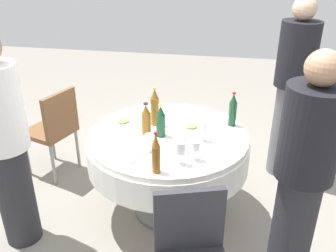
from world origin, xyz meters
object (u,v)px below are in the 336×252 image
bottle_dark_green_rear (233,110)px  dining_table (168,151)px  wine_glass_near (150,140)px  wine_glass_east (181,149)px  bottle_amber_mid (156,154)px  person_front (292,88)px  chair_outer (55,126)px  wine_glass_left (196,147)px  bottle_amber_front (146,120)px  wine_glass_outer (203,127)px  bottle_dark_green_near (161,122)px  wine_glass_south (182,141)px  plate_north (191,127)px  person_rear (302,177)px  bottle_amber_south (155,108)px  person_mid (4,142)px  plate_east (123,122)px

bottle_dark_green_rear → dining_table: bearing=116.9°
wine_glass_near → wine_glass_east: wine_glass_east is taller
bottle_amber_mid → person_front: 1.66m
bottle_dark_green_rear → chair_outer: size_ratio=0.32×
wine_glass_left → bottle_amber_front: bearing=52.9°
bottle_amber_front → wine_glass_outer: (-0.03, -0.44, -0.00)m
bottle_dark_green_rear → person_front: size_ratio=0.17×
dining_table → bottle_dark_green_near: size_ratio=4.90×
wine_glass_south → dining_table: bearing=29.6°
wine_glass_near → plate_north: (0.42, -0.24, -0.09)m
dining_table → person_front: (0.82, -1.00, 0.29)m
bottle_amber_mid → bottle_amber_front: size_ratio=1.12×
wine_glass_near → wine_glass_east: bearing=-115.5°
wine_glass_outer → wine_glass_east: 0.37m
dining_table → wine_glass_near: 0.40m
wine_glass_south → person_front: (1.07, -0.85, 0.05)m
bottle_dark_green_near → wine_glass_east: (-0.37, -0.21, -0.01)m
dining_table → person_rear: (-0.56, -0.91, 0.24)m
bottle_amber_front → bottle_amber_south: 0.18m
bottle_amber_front → chair_outer: (0.40, 1.00, -0.34)m
wine_glass_left → person_front: bearing=-32.8°
person_front → wine_glass_near: bearing=-83.2°
bottle_amber_south → person_mid: (-0.66, 0.91, -0.04)m
wine_glass_south → wine_glass_near: bearing=100.6°
wine_glass_near → bottle_dark_green_near: bearing=-5.9°
plate_east → bottle_amber_front: bearing=-121.6°
bottle_amber_front → person_front: person_front is taller
wine_glass_east → person_front: size_ratio=0.10×
bottle_amber_front → bottle_dark_green_near: bottle_dark_green_near is taller
wine_glass_left → bottle_amber_mid: bearing=130.3°
bottle_dark_green_near → plate_east: (0.15, 0.35, -0.11)m
bottle_dark_green_rear → wine_glass_near: 0.77m
bottle_amber_south → plate_east: bearing=96.7°
person_front → chair_outer: size_ratio=1.93×
bottle_amber_south → wine_glass_east: bearing=-151.9°
plate_north → bottle_dark_green_rear: bearing=-69.1°
bottle_amber_front → wine_glass_east: (-0.38, -0.32, -0.00)m
plate_north → person_mid: bearing=118.1°
plate_north → person_rear: person_rear is taller
wine_glass_outer → person_front: 1.14m
bottle_dark_green_near → wine_glass_left: bearing=-135.2°
bottle_dark_green_near → bottle_amber_south: size_ratio=0.82×
wine_glass_left → chair_outer: bearing=63.1°
wine_glass_south → plate_east: bearing=55.6°
person_rear → chair_outer: (0.93, 2.06, -0.31)m
bottle_amber_south → person_front: bearing=-59.2°
wine_glass_near → wine_glass_east: (-0.11, -0.24, 0.02)m
bottle_amber_front → plate_east: (0.14, 0.23, -0.11)m
dining_table → wine_glass_outer: bearing=-102.5°
bottle_dark_green_rear → bottle_amber_south: (-0.10, 0.61, 0.02)m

